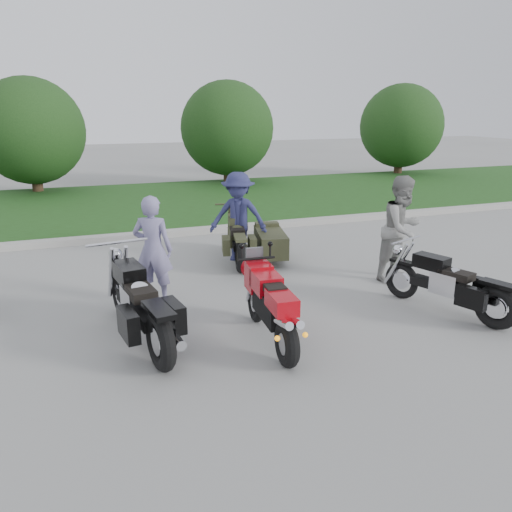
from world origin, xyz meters
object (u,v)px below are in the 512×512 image
object	(u,v)px
cruiser_left	(141,308)
person_grey	(402,229)
cruiser_right	(452,287)
person_denim	(238,217)
person_stripe	(153,250)
sportbike_red	(271,304)
cruiser_sidecar	(257,242)

from	to	relation	value
cruiser_left	person_grey	world-z (taller)	person_grey
cruiser_right	person_denim	xyz separation A→B (m)	(-2.08, 3.72, 0.46)
cruiser_right	person_stripe	xyz separation A→B (m)	(-4.02, 2.03, 0.43)
sportbike_red	person_denim	size ratio (longest dim) A/B	1.10
person_stripe	person_denim	distance (m)	2.58
sportbike_red	cruiser_sidecar	distance (m)	3.66
sportbike_red	cruiser_right	world-z (taller)	sportbike_red
cruiser_left	cruiser_sidecar	distance (m)	3.95
sportbike_red	cruiser_sidecar	bearing A→B (deg)	76.83
person_stripe	person_denim	bearing A→B (deg)	-112.04
cruiser_left	cruiser_sidecar	world-z (taller)	cruiser_left
person_denim	cruiser_sidecar	bearing A→B (deg)	-7.35
person_grey	person_denim	distance (m)	3.14
sportbike_red	cruiser_left	world-z (taller)	cruiser_left
sportbike_red	cruiser_left	bearing A→B (deg)	164.34
cruiser_left	person_grey	size ratio (longest dim) A/B	1.35
cruiser_left	cruiser_sidecar	xyz separation A→B (m)	(2.66, 2.92, -0.09)
person_stripe	person_grey	bearing A→B (deg)	-158.67
sportbike_red	person_stripe	bearing A→B (deg)	124.29
person_grey	cruiser_right	bearing A→B (deg)	-116.86
cruiser_left	cruiser_sidecar	bearing A→B (deg)	38.77
person_stripe	person_denim	world-z (taller)	person_denim
cruiser_left	person_denim	distance (m)	3.93
cruiser_left	person_stripe	bearing A→B (deg)	65.48
cruiser_right	cruiser_left	bearing A→B (deg)	152.74
person_denim	sportbike_red	bearing A→B (deg)	-74.96
cruiser_right	cruiser_sidecar	distance (m)	3.93
cruiser_left	person_stripe	world-z (taller)	person_stripe
cruiser_right	person_grey	world-z (taller)	person_grey
cruiser_left	cruiser_sidecar	size ratio (longest dim) A/B	1.14
person_stripe	person_denim	xyz separation A→B (m)	(1.94, 1.69, 0.04)
cruiser_left	person_grey	distance (m)	4.80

